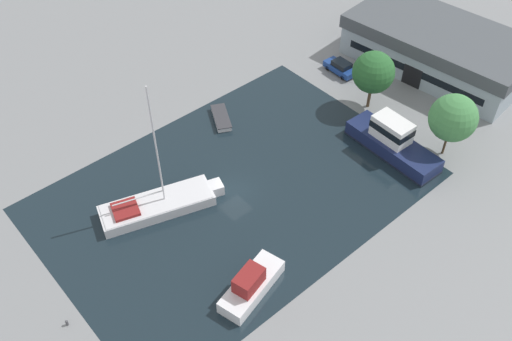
{
  "coord_description": "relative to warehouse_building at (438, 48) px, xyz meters",
  "views": [
    {
      "loc": [
        29.9,
        -23.47,
        40.3
      ],
      "look_at": [
        0.0,
        2.7,
        1.0
      ],
      "focal_mm": 40.0,
      "sensor_mm": 36.0,
      "label": 1
    }
  ],
  "objects": [
    {
      "name": "warehouse_building",
      "position": [
        0.0,
        0.0,
        0.0
      ],
      "size": [
        22.59,
        13.46,
        5.21
      ],
      "rotation": [
        0.0,
        0.0,
        0.1
      ],
      "color": "#99A8B2",
      "rests_on": "ground"
    },
    {
      "name": "sailboat_moored",
      "position": [
        -2.74,
        -38.9,
        -1.97
      ],
      "size": [
        6.37,
        11.92,
        14.02
      ],
      "rotation": [
        0.0,
        0.0,
        -0.31
      ],
      "color": "silver",
      "rests_on": "water_canal"
    },
    {
      "name": "cabin_boat",
      "position": [
        9.83,
        -38.35,
        -1.66
      ],
      "size": [
        3.86,
        6.91,
        2.75
      ],
      "rotation": [
        0.0,
        0.0,
        0.25
      ],
      "color": "white",
      "rests_on": "water_canal"
    },
    {
      "name": "quay_tree_by_water",
      "position": [
        10.17,
        -12.38,
        2.06
      ],
      "size": [
        4.81,
        4.81,
        7.11
      ],
      "color": "brown",
      "rests_on": "ground"
    },
    {
      "name": "water_canal",
      "position": [
        0.13,
        -32.03,
        -2.63
      ],
      "size": [
        25.16,
        36.06,
        0.01
      ],
      "primitive_type": "cube",
      "color": "black",
      "rests_on": "ground"
    },
    {
      "name": "quay_tree_near_building",
      "position": [
        -0.11,
        -12.23,
        1.97
      ],
      "size": [
        4.64,
        4.64,
        6.94
      ],
      "color": "brown",
      "rests_on": "ground"
    },
    {
      "name": "mooring_bollard",
      "position": [
        2.61,
        -51.28,
        -2.32
      ],
      "size": [
        0.23,
        0.23,
        0.59
      ],
      "color": "#47474C",
      "rests_on": "ground"
    },
    {
      "name": "small_dinghy",
      "position": [
        -9.14,
        -26.32,
        -2.33
      ],
      "size": [
        4.58,
        3.42,
        0.59
      ],
      "rotation": [
        0.0,
        0.0,
        1.09
      ],
      "color": "silver",
      "rests_on": "water_canal"
    },
    {
      "name": "parked_car",
      "position": [
        -6.67,
        -9.79,
        -1.84
      ],
      "size": [
        4.24,
        1.93,
        1.59
      ],
      "rotation": [
        0.0,
        0.0,
        1.53
      ],
      "color": "navy",
      "rests_on": "ground"
    },
    {
      "name": "ground_plane",
      "position": [
        0.13,
        -32.03,
        -2.64
      ],
      "size": [
        440.0,
        440.0,
        0.0
      ],
      "primitive_type": "plane",
      "color": "gray"
    },
    {
      "name": "motor_cruiser",
      "position": [
        6.44,
        -16.26,
        -1.23
      ],
      "size": [
        10.64,
        3.7,
        3.9
      ],
      "rotation": [
        0.0,
        0.0,
        1.53
      ],
      "color": "#19234C",
      "rests_on": "water_canal"
    }
  ]
}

